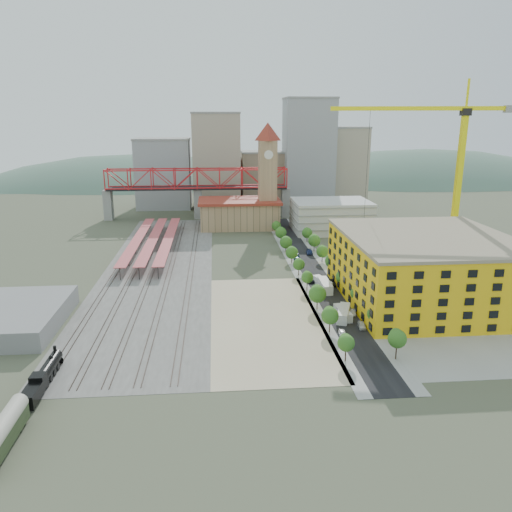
{
  "coord_description": "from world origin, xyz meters",
  "views": [
    {
      "loc": [
        -16.35,
        -149.14,
        49.96
      ],
      "look_at": [
        -4.45,
        -5.81,
        10.0
      ],
      "focal_mm": 35.0,
      "sensor_mm": 36.0,
      "label": 1
    }
  ],
  "objects": [
    {
      "name": "station_hall",
      "position": [
        -5.0,
        82.0,
        6.67
      ],
      "size": [
        38.0,
        24.0,
        13.1
      ],
      "color": "tan",
      "rests_on": "ground"
    },
    {
      "name": "car_3",
      "position": [
        13.0,
        24.59,
        0.79
      ],
      "size": [
        2.92,
        5.68,
        1.58
      ],
      "primitive_type": "imported",
      "rotation": [
        0.0,
        0.0,
        -0.13
      ],
      "color": "#1A334E",
      "rests_on": "ground"
    },
    {
      "name": "tower_crane",
      "position": [
        60.02,
        10.49,
        38.15
      ],
      "size": [
        57.34,
        12.25,
        61.82
      ],
      "color": "#FFEF10",
      "rests_on": "ground"
    },
    {
      "name": "street_asphalt",
      "position": [
        16.0,
        15.0,
        0.03
      ],
      "size": [
        12.0,
        170.0,
        0.06
      ],
      "primitive_type": "cube",
      "color": "black",
      "rests_on": "ground"
    },
    {
      "name": "car_7",
      "position": [
        19.0,
        31.23,
        0.8
      ],
      "size": [
        2.82,
        5.74,
        1.61
      ],
      "primitive_type": "imported",
      "rotation": [
        0.0,
        0.0,
        -0.1
      ],
      "color": "navy",
      "rests_on": "ground"
    },
    {
      "name": "clock_tower",
      "position": [
        8.0,
        79.99,
        28.7
      ],
      "size": [
        12.0,
        12.0,
        52.0
      ],
      "color": "tan",
      "rests_on": "ground"
    },
    {
      "name": "street_trees",
      "position": [
        16.0,
        5.0,
        0.0
      ],
      "size": [
        15.4,
        124.4,
        8.0
      ],
      "color": "#34621D",
      "rests_on": "ground"
    },
    {
      "name": "site_trailer_a",
      "position": [
        16.0,
        -31.89,
        1.36
      ],
      "size": [
        5.81,
        10.24,
        2.72
      ],
      "primitive_type": "cube",
      "rotation": [
        0.0,
        0.0,
        -0.34
      ],
      "color": "silver",
      "rests_on": "ground"
    },
    {
      "name": "sidewalk_east",
      "position": [
        21.5,
        15.0,
        0.02
      ],
      "size": [
        3.0,
        170.0,
        0.04
      ],
      "primitive_type": "cube",
      "color": "gray",
      "rests_on": "ground"
    },
    {
      "name": "car_2",
      "position": [
        13.0,
        -1.79,
        0.67
      ],
      "size": [
        2.29,
        4.87,
        1.35
      ],
      "primitive_type": "imported",
      "rotation": [
        0.0,
        0.0,
        -0.01
      ],
      "color": "black",
      "rests_on": "ground"
    },
    {
      "name": "sidewalk_west",
      "position": [
        10.5,
        15.0,
        0.02
      ],
      "size": [
        3.0,
        170.0,
        0.04
      ],
      "primitive_type": "cube",
      "color": "gray",
      "rests_on": "ground"
    },
    {
      "name": "construction_pad",
      "position": [
        45.0,
        -20.0,
        0.03
      ],
      "size": [
        50.0,
        90.0,
        0.06
      ],
      "primitive_type": "cube",
      "color": "gray",
      "rests_on": "ground"
    },
    {
      "name": "coach",
      "position": [
        -50.0,
        -79.68,
        2.76
      ],
      "size": [
        2.85,
        16.55,
        5.2
      ],
      "color": "#25321B",
      "rests_on": "ground"
    },
    {
      "name": "rail_tracks",
      "position": [
        -37.8,
        17.5,
        0.15
      ],
      "size": [
        26.56,
        160.0,
        0.18
      ],
      "color": "#382B23",
      "rests_on": "ground"
    },
    {
      "name": "site_trailer_b",
      "position": [
        16.0,
        -31.16,
        1.18
      ],
      "size": [
        3.13,
        8.8,
        2.36
      ],
      "primitive_type": "cube",
      "rotation": [
        0.0,
        0.0,
        0.1
      ],
      "color": "silver",
      "rests_on": "ground"
    },
    {
      "name": "parking_garage",
      "position": [
        36.0,
        70.0,
        7.0
      ],
      "size": [
        34.0,
        26.0,
        14.0
      ],
      "primitive_type": "cube",
      "color": "silver",
      "rests_on": "ground"
    },
    {
      "name": "ballast_strip",
      "position": [
        -36.0,
        17.5,
        0.03
      ],
      "size": [
        36.0,
        165.0,
        0.06
      ],
      "primitive_type": "cube",
      "color": "#605E59",
      "rests_on": "ground"
    },
    {
      "name": "warehouse",
      "position": [
        -66.0,
        -30.0,
        2.5
      ],
      "size": [
        22.0,
        32.0,
        5.0
      ],
      "primitive_type": "cube",
      "color": "gray",
      "rests_on": "ground"
    },
    {
      "name": "site_trailer_d",
      "position": [
        16.0,
        -6.1,
        1.21
      ],
      "size": [
        4.68,
        9.11,
        2.41
      ],
      "primitive_type": "cube",
      "rotation": [
        0.0,
        0.0,
        0.28
      ],
      "color": "silver",
      "rests_on": "ground"
    },
    {
      "name": "truss_bridge",
      "position": [
        -25.0,
        105.0,
        18.86
      ],
      "size": [
        94.0,
        9.6,
        25.6
      ],
      "color": "gray",
      "rests_on": "ground"
    },
    {
      "name": "construction_building",
      "position": [
        42.0,
        -20.0,
        9.41
      ],
      "size": [
        44.6,
        50.6,
        18.8
      ],
      "color": "yellow",
      "rests_on": "ground"
    },
    {
      "name": "car_0",
      "position": [
        13.0,
        -42.86,
        0.72
      ],
      "size": [
        2.24,
        4.44,
        1.45
      ],
      "primitive_type": "imported",
      "rotation": [
        0.0,
        0.0,
        -0.13
      ],
      "color": "white",
      "rests_on": "ground"
    },
    {
      "name": "dirt_lot",
      "position": [
        -4.0,
        -31.5,
        0.03
      ],
      "size": [
        28.0,
        67.0,
        0.06
      ],
      "primitive_type": "cube",
      "color": "tan",
      "rests_on": "ground"
    },
    {
      "name": "site_trailer_c",
      "position": [
        16.0,
        -9.88,
        1.43
      ],
      "size": [
        2.91,
        10.48,
        2.86
      ],
      "primitive_type": "cube",
      "rotation": [
        0.0,
        0.0,
        -0.02
      ],
      "color": "silver",
      "rests_on": "ground"
    },
    {
      "name": "ground",
      "position": [
        0.0,
        0.0,
        0.0
      ],
      "size": [
        400.0,
        400.0,
        0.0
      ],
      "primitive_type": "plane",
      "color": "#474C38",
      "rests_on": "ground"
    },
    {
      "name": "distant_hills",
      "position": [
        45.28,
        260.0,
        -79.54
      ],
      "size": [
        647.0,
        264.0,
        227.0
      ],
      "color": "#4C6B59",
      "rests_on": "ground"
    },
    {
      "name": "car_6",
      "position": [
        19.0,
        -5.48,
        0.79
      ],
      "size": [
        3.43,
        6.01,
        1.58
      ],
      "primitive_type": "imported",
      "rotation": [
        0.0,
        0.0,
        0.15
      ],
      "color": "black",
      "rests_on": "ground"
    },
    {
      "name": "car_5",
      "position": [
        19.0,
        -29.68,
        0.68
      ],
      "size": [
        2.07,
        4.3,
        1.36
      ],
      "primitive_type": "imported",
      "rotation": [
        0.0,
        0.0,
        -0.16
      ],
      "color": "#9FA0A5",
      "rests_on": "ground"
    },
    {
      "name": "platform_canopies",
      "position": [
        -41.0,
        45.0,
        3.99
      ],
      "size": [
        16.0,
        80.0,
        4.12
      ],
      "color": "#C94D4F",
      "rests_on": "ground"
    },
    {
      "name": "car_1",
      "position": [
        13.0,
        -30.38,
        0.67
      ],
      "size": [
        1.96,
        4.2,
        1.33
      ],
      "primitive_type": "imported",
      "rotation": [
        0.0,
        0.0,
        0.14
      ],
      "color": "gray",
      "rests_on": "ground"
    },
    {
      "name": "skyline",
      "position": [
        7.47,
        142.31,
        22.81
      ],
      "size": [
        133.0,
        46.0,
        60.0
      ],
      "color": "#9EA0A3",
      "rests_on": "ground"
    },
    {
      "name": "car_4",
      "position": [
        19.0,
        -38.2,
        0.71
      ],
      "size": [
        2.15,
        4.35,
        1.43
      ],
      "primitive_type": "imported",
      "rotation": [
        0.0,
        0.0,
        -0.11
      ],
      "color": "silver",
      "rests_on": "ground"
    },
    {
      "name": "locomotive",
      "position": [
        -50.0,
        -59.67,
        1.85
      ],
      "size": [
        2.57,
        19.86,
        4.97
      ],
      "color": "black",
      "rests_on": "ground"
    }
  ]
}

